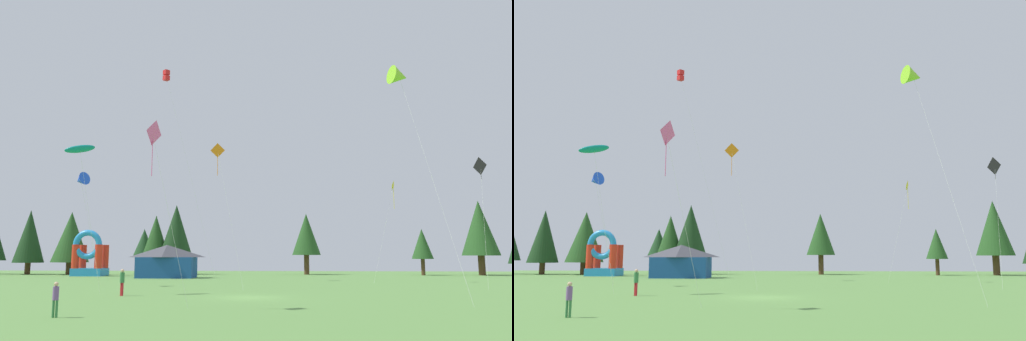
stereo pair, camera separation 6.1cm
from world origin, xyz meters
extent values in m
plane|color=#5B8C42|center=(0.00, 0.00, 0.00)|extent=(120.00, 120.00, 0.00)
cube|color=red|center=(-11.48, 22.48, 22.83)|extent=(0.85, 0.85, 0.54)
cube|color=red|center=(-11.48, 22.48, 23.48)|extent=(0.85, 0.85, 0.54)
cylinder|color=silver|center=(-8.91, 25.22, 11.58)|extent=(5.16, 5.50, 23.16)
cone|color=blue|center=(-16.59, 11.96, 9.58)|extent=(1.78, 1.74, 1.44)
cylinder|color=silver|center=(-15.89, 13.13, 4.79)|extent=(1.40, 2.36, 9.58)
pyramid|color=yellow|center=(13.50, 21.11, 9.89)|extent=(0.53, 0.87, 0.82)
cylinder|color=yellow|center=(13.44, 21.13, 8.70)|extent=(0.04, 0.04, 2.41)
cylinder|color=silver|center=(12.18, 20.46, 4.95)|extent=(2.55, 1.35, 9.90)
ellipsoid|color=#0C7F7A|center=(-12.76, 2.19, 10.49)|extent=(2.35, 1.78, 1.10)
cylinder|color=silver|center=(-11.93, 2.63, 5.25)|extent=(1.69, 0.89, 10.50)
pyramid|color=orange|center=(-3.61, 9.97, 11.71)|extent=(0.90, 0.23, 0.91)
cylinder|color=orange|center=(-3.60, 9.90, 10.63)|extent=(0.04, 0.04, 2.15)
cylinder|color=silver|center=(-2.34, 8.69, 5.85)|extent=(2.54, 2.44, 11.71)
cone|color=#8CD826|center=(10.34, 0.65, 14.99)|extent=(1.71, 1.69, 1.46)
cylinder|color=silver|center=(11.42, -2.42, 7.49)|extent=(2.18, 6.15, 14.99)
pyramid|color=#EA599E|center=(-4.64, -7.82, 9.20)|extent=(0.65, 1.05, 1.00)
cylinder|color=#EA599E|center=(-4.58, -7.85, 8.04)|extent=(0.04, 0.04, 2.30)
cylinder|color=silver|center=(-3.62, -7.39, 4.59)|extent=(1.92, 0.93, 9.19)
pyramid|color=black|center=(19.97, 13.55, 10.64)|extent=(0.77, 1.19, 1.19)
cylinder|color=black|center=(19.89, 13.51, 10.06)|extent=(0.04, 0.04, 1.13)
cylinder|color=silver|center=(19.22, 11.60, 5.32)|extent=(1.36, 3.84, 10.64)
cylinder|color=#33723F|center=(-7.57, -11.88, 0.38)|extent=(0.12, 0.12, 0.75)
cylinder|color=#33723F|center=(-7.72, -11.89, 0.38)|extent=(0.12, 0.12, 0.75)
cylinder|color=#724C8C|center=(-7.64, -11.88, 1.05)|extent=(0.29, 0.29, 0.60)
sphere|color=#D8AD84|center=(-7.64, -11.88, 1.45)|extent=(0.20, 0.20, 0.20)
cylinder|color=#B21E26|center=(-8.87, 1.03, 0.44)|extent=(0.18, 0.18, 0.87)
cylinder|color=#B21E26|center=(-8.73, 0.92, 0.44)|extent=(0.18, 0.18, 0.87)
cylinder|color=#33723F|center=(-8.80, 0.98, 1.22)|extent=(0.44, 0.44, 0.69)
sphere|color=#D8AD84|center=(-8.80, 0.98, 1.68)|extent=(0.24, 0.24, 0.24)
cube|color=#268CD8|center=(-24.49, 35.71, 0.51)|extent=(4.12, 3.50, 1.01)
cylinder|color=red|center=(-26.06, 34.45, 2.58)|extent=(0.98, 0.98, 3.13)
cylinder|color=red|center=(-22.92, 34.45, 2.58)|extent=(0.98, 0.98, 3.13)
cylinder|color=red|center=(-26.06, 36.97, 2.58)|extent=(0.98, 0.98, 3.13)
cylinder|color=red|center=(-22.92, 36.97, 2.58)|extent=(0.98, 0.98, 3.13)
torus|color=#268CD8|center=(-24.49, 34.45, 4.14)|extent=(3.92, 0.79, 3.92)
cube|color=#19478C|center=(-12.67, 30.10, 1.25)|extent=(6.88, 3.96, 2.50)
pyramid|color=#3F3F47|center=(-12.67, 30.10, 3.25)|extent=(6.88, 3.96, 1.50)
cylinder|color=#4C331E|center=(-35.85, 41.00, 0.84)|extent=(0.80, 0.80, 1.67)
cone|color=#193819|center=(-35.85, 41.00, 5.51)|extent=(4.42, 4.42, 7.67)
cylinder|color=#4C331E|center=(-29.46, 40.67, 0.87)|extent=(0.97, 0.97, 1.74)
cone|color=#234C1E|center=(-29.46, 40.67, 5.38)|extent=(5.38, 5.38, 7.28)
cylinder|color=#4C331E|center=(-19.75, 44.88, 1.21)|extent=(0.61, 0.61, 2.43)
cone|color=#1E4221|center=(-19.75, 44.88, 4.56)|extent=(3.42, 3.42, 4.27)
cylinder|color=#4C331E|center=(-17.56, 43.24, 1.21)|extent=(0.73, 0.73, 2.42)
cone|color=#234C1E|center=(-17.56, 43.24, 5.52)|extent=(4.04, 4.04, 6.21)
cylinder|color=#4C331E|center=(-14.39, 42.74, 1.28)|extent=(0.87, 0.87, 2.56)
cone|color=#193819|center=(-14.39, 42.74, 6.35)|extent=(4.86, 4.86, 7.57)
cylinder|color=#4C331E|center=(4.73, 43.06, 1.39)|extent=(0.74, 0.74, 2.78)
cone|color=#234C1E|center=(4.73, 43.06, 5.76)|extent=(4.13, 4.13, 5.98)
cylinder|color=#4C331E|center=(20.83, 41.38, 1.12)|extent=(0.53, 0.53, 2.23)
cone|color=#234C1E|center=(20.83, 41.38, 4.32)|extent=(2.97, 2.97, 4.18)
cylinder|color=#4C331E|center=(28.96, 41.87, 1.35)|extent=(0.93, 0.93, 2.70)
cone|color=#234C1E|center=(28.96, 41.87, 6.54)|extent=(5.15, 5.15, 7.68)
camera|label=1|loc=(2.96, -35.49, 2.72)|focal=37.51mm
camera|label=2|loc=(3.02, -35.49, 2.72)|focal=37.51mm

